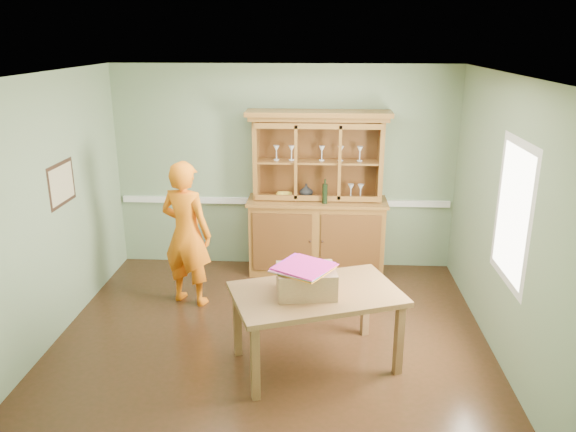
# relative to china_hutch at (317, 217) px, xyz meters

# --- Properties ---
(floor) EXTENTS (4.50, 4.50, 0.00)m
(floor) POSITION_rel_china_hutch_xyz_m (-0.44, -1.76, -0.75)
(floor) COLOR #402314
(floor) RESTS_ON ground
(ceiling) EXTENTS (4.50, 4.50, 0.00)m
(ceiling) POSITION_rel_china_hutch_xyz_m (-0.44, -1.76, 1.95)
(ceiling) COLOR white
(ceiling) RESTS_ON wall_back
(wall_back) EXTENTS (4.50, 0.00, 4.50)m
(wall_back) POSITION_rel_china_hutch_xyz_m (-0.44, 0.24, 0.60)
(wall_back) COLOR gray
(wall_back) RESTS_ON floor
(wall_left) EXTENTS (0.00, 4.00, 4.00)m
(wall_left) POSITION_rel_china_hutch_xyz_m (-2.69, -1.76, 0.60)
(wall_left) COLOR gray
(wall_left) RESTS_ON floor
(wall_right) EXTENTS (0.00, 4.00, 4.00)m
(wall_right) POSITION_rel_china_hutch_xyz_m (1.81, -1.76, 0.60)
(wall_right) COLOR gray
(wall_right) RESTS_ON floor
(wall_front) EXTENTS (4.50, 0.00, 4.50)m
(wall_front) POSITION_rel_china_hutch_xyz_m (-0.44, -3.76, 0.60)
(wall_front) COLOR gray
(wall_front) RESTS_ON floor
(chair_rail) EXTENTS (4.41, 0.05, 0.08)m
(chair_rail) POSITION_rel_china_hutch_xyz_m (-0.44, 0.22, 0.15)
(chair_rail) COLOR white
(chair_rail) RESTS_ON wall_back
(framed_map) EXTENTS (0.03, 0.60, 0.46)m
(framed_map) POSITION_rel_china_hutch_xyz_m (-2.67, -1.46, 0.80)
(framed_map) COLOR black
(framed_map) RESTS_ON wall_left
(window_panel) EXTENTS (0.03, 0.96, 1.36)m
(window_panel) POSITION_rel_china_hutch_xyz_m (1.79, -2.06, 0.75)
(window_panel) COLOR white
(window_panel) RESTS_ON wall_right
(china_hutch) EXTENTS (1.82, 0.60, 2.14)m
(china_hutch) POSITION_rel_china_hutch_xyz_m (0.00, 0.00, 0.00)
(china_hutch) COLOR olive
(china_hutch) RESTS_ON floor
(dining_table) EXTENTS (1.75, 1.39, 0.77)m
(dining_table) POSITION_rel_china_hutch_xyz_m (0.02, -2.26, -0.08)
(dining_table) COLOR brown
(dining_table) RESTS_ON floor
(cardboard_box) EXTENTS (0.58, 0.49, 0.25)m
(cardboard_box) POSITION_rel_china_hutch_xyz_m (-0.07, -2.30, 0.14)
(cardboard_box) COLOR #A58155
(cardboard_box) RESTS_ON dining_table
(kite_stack) EXTENTS (0.61, 0.61, 0.05)m
(kite_stack) POSITION_rel_china_hutch_xyz_m (-0.11, -2.34, 0.29)
(kite_stack) COLOR orange
(kite_stack) RESTS_ON cardboard_box
(person) EXTENTS (0.73, 0.60, 1.72)m
(person) POSITION_rel_china_hutch_xyz_m (-1.49, -1.01, 0.11)
(person) COLOR orange
(person) RESTS_ON floor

